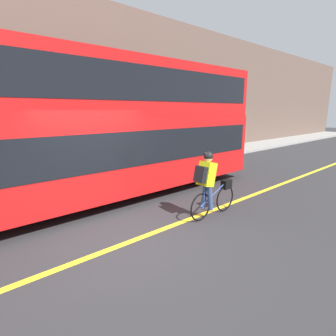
{
  "coord_description": "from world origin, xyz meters",
  "views": [
    {
      "loc": [
        -2.51,
        -4.09,
        2.48
      ],
      "look_at": [
        1.86,
        0.95,
        1.0
      ],
      "focal_mm": 28.0,
      "sensor_mm": 36.0,
      "label": 1
    }
  ],
  "objects": [
    {
      "name": "building_facade",
      "position": [
        0.0,
        6.76,
        3.46
      ],
      "size": [
        60.0,
        0.3,
        6.92
      ],
      "color": "brown",
      "rests_on": "ground_plane"
    },
    {
      "name": "trash_bin",
      "position": [
        6.42,
        5.35,
        0.58
      ],
      "size": [
        0.45,
        0.45,
        0.9
      ],
      "color": "#262628",
      "rests_on": "sidewalk_curb"
    },
    {
      "name": "ground_plane",
      "position": [
        0.0,
        0.0,
        0.0
      ],
      "size": [
        80.0,
        80.0,
        0.0
      ],
      "primitive_type": "plane",
      "color": "#2D2D30"
    },
    {
      "name": "sidewalk_curb",
      "position": [
        0.0,
        5.46,
        0.07
      ],
      "size": [
        60.0,
        2.3,
        0.13
      ],
      "color": "gray",
      "rests_on": "ground_plane"
    },
    {
      "name": "cyclist_on_bike",
      "position": [
        2.01,
        -0.34,
        0.86
      ],
      "size": [
        1.55,
        0.32,
        1.58
      ],
      "color": "black",
      "rests_on": "ground_plane"
    },
    {
      "name": "road_center_line",
      "position": [
        0.0,
        -0.13,
        0.0
      ],
      "size": [
        50.0,
        0.14,
        0.01
      ],
      "primitive_type": "cube",
      "color": "yellow",
      "rests_on": "ground_plane"
    },
    {
      "name": "bus",
      "position": [
        1.28,
        2.52,
        2.11
      ],
      "size": [
        9.11,
        2.54,
        3.8
      ],
      "color": "black",
      "rests_on": "ground_plane"
    }
  ]
}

